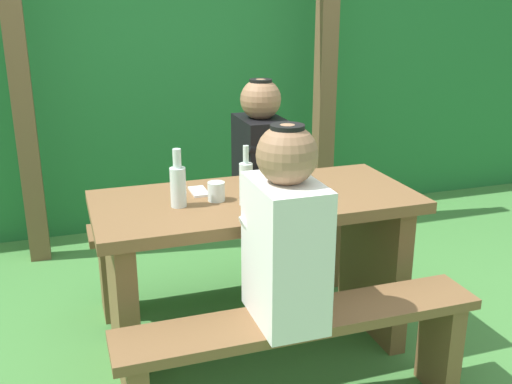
% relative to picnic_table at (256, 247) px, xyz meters
% --- Properties ---
extents(ground_plane, '(12.00, 12.00, 0.00)m').
position_rel_picnic_table_xyz_m(ground_plane, '(0.00, 0.00, -0.51)').
color(ground_plane, '#44813C').
extents(hedge_backdrop, '(6.40, 0.90, 1.95)m').
position_rel_picnic_table_xyz_m(hedge_backdrop, '(0.00, 2.18, 0.46)').
color(hedge_backdrop, '#247135').
rests_on(hedge_backdrop, ground_plane).
extents(pergola_post_left, '(0.12, 0.12, 2.10)m').
position_rel_picnic_table_xyz_m(pergola_post_left, '(-0.97, 1.40, 0.54)').
color(pergola_post_left, brown).
rests_on(pergola_post_left, ground_plane).
extents(pergola_post_right, '(0.12, 0.12, 2.10)m').
position_rel_picnic_table_xyz_m(pergola_post_right, '(0.97, 1.40, 0.54)').
color(pergola_post_right, brown).
rests_on(pergola_post_right, ground_plane).
extents(picnic_table, '(1.40, 0.64, 0.75)m').
position_rel_picnic_table_xyz_m(picnic_table, '(0.00, 0.00, 0.00)').
color(picnic_table, brown).
rests_on(picnic_table, ground_plane).
extents(bench_near, '(1.40, 0.24, 0.46)m').
position_rel_picnic_table_xyz_m(bench_near, '(0.00, -0.54, -0.18)').
color(bench_near, brown).
rests_on(bench_near, ground_plane).
extents(bench_far, '(1.40, 0.24, 0.46)m').
position_rel_picnic_table_xyz_m(bench_far, '(0.00, 0.54, -0.18)').
color(bench_far, brown).
rests_on(bench_far, ground_plane).
extents(person_white_shirt, '(0.25, 0.35, 0.72)m').
position_rel_picnic_table_xyz_m(person_white_shirt, '(-0.07, -0.54, 0.29)').
color(person_white_shirt, white).
rests_on(person_white_shirt, bench_near).
extents(person_black_coat, '(0.25, 0.35, 0.72)m').
position_rel_picnic_table_xyz_m(person_black_coat, '(0.21, 0.54, 0.29)').
color(person_black_coat, black).
rests_on(person_black_coat, bench_far).
extents(drinking_glass, '(0.07, 0.07, 0.08)m').
position_rel_picnic_table_xyz_m(drinking_glass, '(-0.18, 0.00, 0.28)').
color(drinking_glass, silver).
rests_on(drinking_glass, picnic_table).
extents(bottle_left, '(0.06, 0.06, 0.25)m').
position_rel_picnic_table_xyz_m(bottle_left, '(-0.07, -0.09, 0.34)').
color(bottle_left, silver).
rests_on(bottle_left, picnic_table).
extents(bottle_right, '(0.07, 0.07, 0.24)m').
position_rel_picnic_table_xyz_m(bottle_right, '(-0.34, -0.02, 0.34)').
color(bottle_right, silver).
rests_on(bottle_right, picnic_table).
extents(bottle_center, '(0.07, 0.07, 0.22)m').
position_rel_picnic_table_xyz_m(bottle_center, '(0.21, -0.03, 0.33)').
color(bottle_center, silver).
rests_on(bottle_center, picnic_table).
extents(cell_phone, '(0.07, 0.14, 0.01)m').
position_rel_picnic_table_xyz_m(cell_phone, '(-0.22, 0.13, 0.25)').
color(cell_phone, silver).
rests_on(cell_phone, picnic_table).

